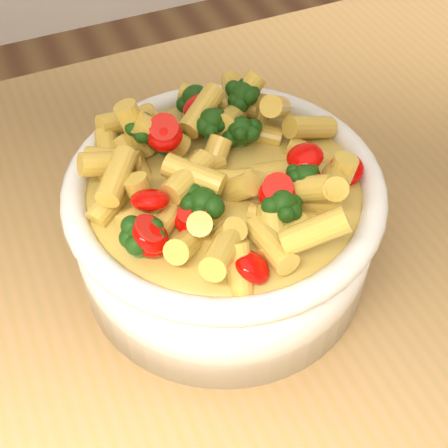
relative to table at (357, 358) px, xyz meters
name	(u,v)px	position (x,y,z in m)	size (l,w,h in m)	color
table	(357,358)	(0.00, 0.00, 0.00)	(1.20, 0.80, 0.90)	#A27545
serving_bowl	(224,223)	(-0.10, 0.07, 0.15)	(0.23, 0.23, 0.10)	white
pasta_salad	(224,163)	(-0.10, 0.07, 0.21)	(0.18, 0.18, 0.04)	gold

